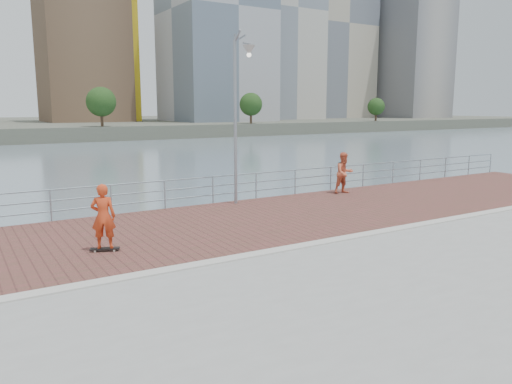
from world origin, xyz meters
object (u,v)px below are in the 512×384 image
bystander (344,173)px  guardrail (189,189)px  skateboarder (103,216)px  street_lamp (241,88)px

bystander → guardrail: bearing=178.2°
skateboarder → street_lamp: bearing=-127.7°
guardrail → skateboarder: skateboarder is taller
street_lamp → bystander: size_ratio=3.49×
guardrail → skateboarder: 6.46m
guardrail → street_lamp: (1.81, -0.97, 3.89)m
street_lamp → skateboarder: bearing=-150.4°
guardrail → skateboarder: size_ratio=22.16×
guardrail → skateboarder: (-4.55, -4.58, 0.30)m
guardrail → bystander: size_ratio=21.14×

